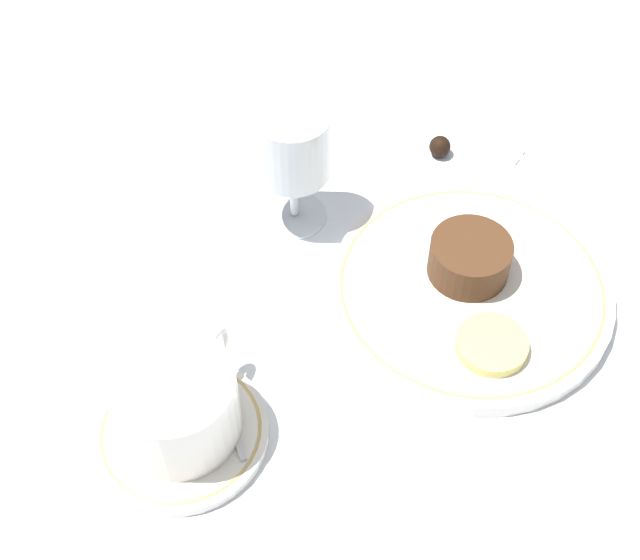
{
  "coord_description": "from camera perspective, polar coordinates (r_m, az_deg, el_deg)",
  "views": [
    {
      "loc": [
        -0.45,
        -0.13,
        0.62
      ],
      "look_at": [
        -0.04,
        0.08,
        0.04
      ],
      "focal_mm": 50.0,
      "sensor_mm": 36.0,
      "label": 1
    }
  ],
  "objects": [
    {
      "name": "pineapple_slice",
      "position": [
        0.74,
        10.92,
        -4.07
      ],
      "size": [
        0.06,
        0.06,
        0.01
      ],
      "color": "#EFE075",
      "rests_on": "dinner_plate"
    },
    {
      "name": "dessert_cake",
      "position": [
        0.78,
        9.55,
        1.39
      ],
      "size": [
        0.07,
        0.07,
        0.04
      ],
      "color": "#4C2D19",
      "rests_on": "dinner_plate"
    },
    {
      "name": "fork",
      "position": [
        0.91,
        13.87,
        7.17
      ],
      "size": [
        0.03,
        0.18,
        0.01
      ],
      "color": "silver",
      "rests_on": "ground_plane"
    },
    {
      "name": "spoon",
      "position": [
        0.72,
        -6.58,
        -6.7
      ],
      "size": [
        0.08,
        0.09,
        0.0
      ],
      "color": "silver",
      "rests_on": "saucer"
    },
    {
      "name": "dinner_plate",
      "position": [
        0.79,
        9.62,
        -0.61
      ],
      "size": [
        0.25,
        0.25,
        0.01
      ],
      "color": "white",
      "rests_on": "ground_plane"
    },
    {
      "name": "saucer",
      "position": [
        0.71,
        -8.86,
        -9.59
      ],
      "size": [
        0.14,
        0.14,
        0.01
      ],
      "color": "white",
      "rests_on": "ground_plane"
    },
    {
      "name": "chocolate_truffle",
      "position": [
        0.9,
        7.68,
        8.47
      ],
      "size": [
        0.02,
        0.02,
        0.02
      ],
      "color": "black",
      "rests_on": "ground_plane"
    },
    {
      "name": "coffee_cup",
      "position": [
        0.68,
        -9.17,
        -7.78
      ],
      "size": [
        0.12,
        0.09,
        0.07
      ],
      "color": "white",
      "rests_on": "saucer"
    },
    {
      "name": "ground_plane",
      "position": [
        0.78,
        6.75,
        -2.15
      ],
      "size": [
        3.0,
        3.0,
        0.0
      ],
      "primitive_type": "plane",
      "color": "white"
    },
    {
      "name": "wine_glass",
      "position": [
        0.78,
        -1.76,
        8.26
      ],
      "size": [
        0.07,
        0.07,
        0.12
      ],
      "color": "silver",
      "rests_on": "ground_plane"
    }
  ]
}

